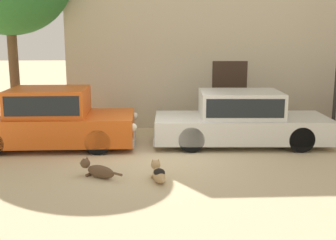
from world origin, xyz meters
name	(u,v)px	position (x,y,z in m)	size (l,w,h in m)	color
ground_plane	(157,159)	(0.00, 0.00, 0.00)	(80.00, 80.00, 0.00)	#CCB78E
parked_sedan_nearest	(51,118)	(-2.74, 1.25, 0.76)	(4.43, 1.87, 1.55)	#D15619
parked_sedan_second	(241,118)	(2.28, 1.29, 0.71)	(4.81, 2.01, 1.44)	silver
apartment_block	(270,18)	(4.53, 6.85, 3.54)	(14.48, 6.88, 7.08)	#BCB299
stray_dog_spotted	(97,170)	(-1.26, -1.27, 0.16)	(0.98, 0.66, 0.39)	brown
stray_dog_tan	(158,173)	(0.00, -1.57, 0.17)	(0.33, 0.97, 0.39)	tan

